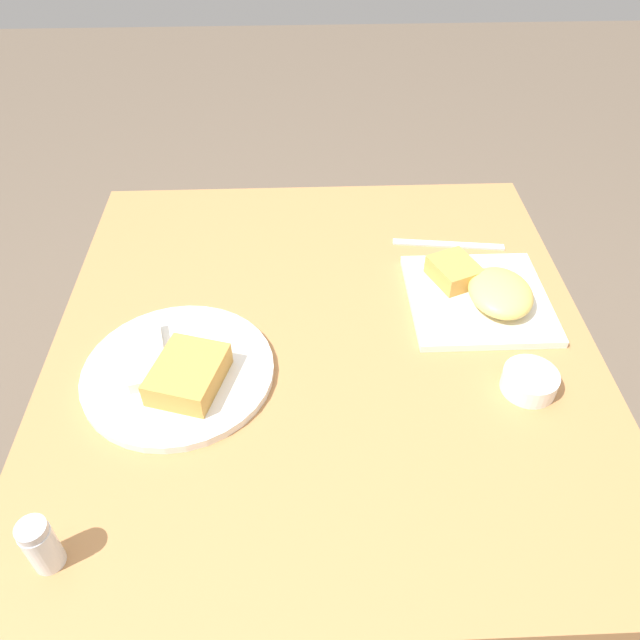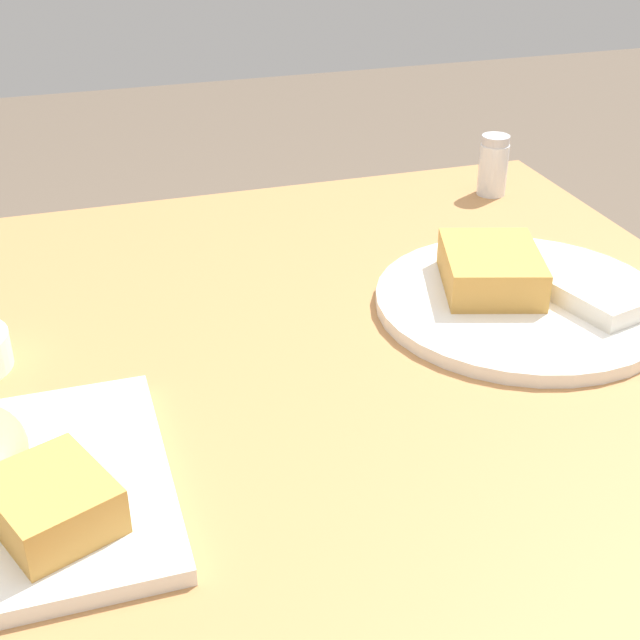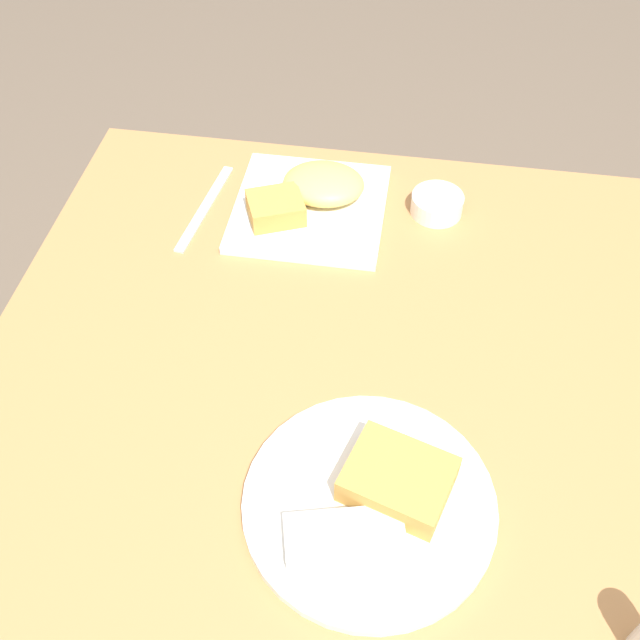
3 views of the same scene
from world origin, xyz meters
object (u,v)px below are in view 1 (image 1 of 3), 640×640
plate_oval_far (178,371)px  butter_knife (448,244)px  salt_shaker (42,547)px  plate_square_near (483,293)px  sauce_ramekin (530,381)px

plate_oval_far → butter_knife: size_ratio=1.37×
salt_shaker → plate_oval_far: bearing=-22.0°
plate_square_near → butter_knife: bearing=8.5°
sauce_ramekin → salt_shaker: salt_shaker is taller
plate_square_near → butter_knife: size_ratio=1.11×
plate_square_near → sauce_ramekin: 0.20m
plate_square_near → plate_oval_far: (-0.16, 0.51, -0.01)m
plate_oval_far → salt_shaker: bearing=158.0°
sauce_ramekin → salt_shaker: bearing=110.8°
plate_square_near → butter_knife: plate_square_near is taller
butter_knife → salt_shaker: bearing=53.3°
plate_oval_far → salt_shaker: 0.32m
plate_square_near → plate_oval_far: plate_square_near is taller
salt_shaker → butter_knife: bearing=-44.1°
plate_square_near → sauce_ramekin: size_ratio=2.89×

